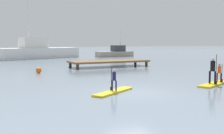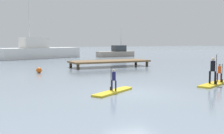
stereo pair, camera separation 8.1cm
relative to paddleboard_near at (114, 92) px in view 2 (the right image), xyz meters
The scene contains 10 objects.
ground_plane 0.99m from the paddleboard_near, 15.25° to the right, with size 240.00×240.00×0.00m, color gray.
paddleboard_near is the anchor object (origin of this frame).
paddler_child_solo 0.68m from the paddleboard_near, 118.72° to the left, with size 0.28×0.35×1.23m.
paddleboard_far 6.73m from the paddleboard_near, ahead, with size 3.33×1.96×0.10m.
paddler_adult 6.52m from the paddleboard_near, ahead, with size 0.37×0.47×1.78m.
paddler_child_front 7.49m from the paddleboard_near, ahead, with size 0.27×0.38×1.15m.
fishing_boat_white_large 31.68m from the paddleboard_near, 85.82° to the left, with size 13.48×7.37×10.14m.
motor_boat_small_navy 34.53m from the paddleboard_near, 63.31° to the left, with size 6.84×2.57×4.85m.
floating_dock 14.80m from the paddleboard_near, 65.72° to the left, with size 8.35×2.92×0.67m.
mooring_buoy_mid 10.93m from the paddleboard_near, 99.22° to the left, with size 0.47×0.47×0.47m, color orange.
Camera 2 is at (-7.21, -12.58, 2.65)m, focal length 44.58 mm.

